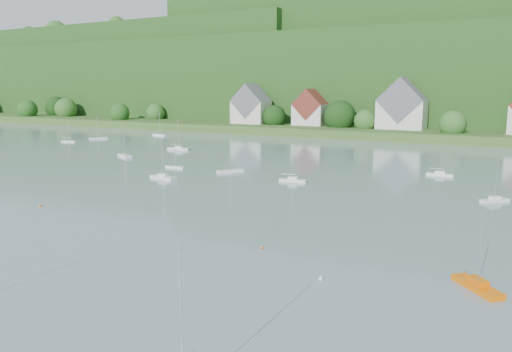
# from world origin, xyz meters

# --- Properties ---
(far_shore_strip) EXTENTS (600.00, 60.00, 3.00)m
(far_shore_strip) POSITION_xyz_m (0.00, 200.00, 1.50)
(far_shore_strip) COLOR #33521F
(far_shore_strip) RESTS_ON ground
(forested_ridge) EXTENTS (620.00, 181.22, 69.89)m
(forested_ridge) POSITION_xyz_m (0.39, 268.57, 22.89)
(forested_ridge) COLOR #183E14
(forested_ridge) RESTS_ON ground
(village_building_0) EXTENTS (14.00, 10.40, 16.00)m
(village_building_0) POSITION_xyz_m (-55.00, 187.00, 9.51)
(village_building_0) COLOR silver
(village_building_0) RESTS_ON far_shore_strip
(village_building_1) EXTENTS (12.00, 9.36, 14.00)m
(village_building_1) POSITION_xyz_m (-30.00, 189.00, 8.75)
(village_building_1) COLOR silver
(village_building_1) RESTS_ON far_shore_strip
(village_building_2) EXTENTS (16.00, 11.44, 18.00)m
(village_building_2) POSITION_xyz_m (5.00, 188.00, 10.27)
(village_building_2) COLOR silver
(village_building_2) RESTS_ON far_shore_strip
(near_sailboat_5) EXTENTS (4.64, 4.86, 7.09)m
(near_sailboat_5) POSITION_xyz_m (40.30, 54.21, 0.41)
(near_sailboat_5) COLOR #E66604
(near_sailboat_5) RESTS_ON ground
(mooring_buoy_2) EXTENTS (0.39, 0.39, 0.39)m
(mooring_buoy_2) POSITION_xyz_m (18.60, 55.17, 0.00)
(mooring_buoy_2) COLOR orange
(mooring_buoy_2) RESTS_ON ground
(mooring_buoy_3) EXTENTS (0.44, 0.44, 0.44)m
(mooring_buoy_3) POSITION_xyz_m (-19.28, 56.97, 0.00)
(mooring_buoy_3) COLOR orange
(mooring_buoy_3) RESTS_ON ground
(mooring_buoy_4) EXTENTS (0.43, 0.43, 0.43)m
(mooring_buoy_4) POSITION_xyz_m (27.50, 49.82, 0.00)
(mooring_buoy_4) COLOR silver
(mooring_buoy_4) RESTS_ON ground
(far_sailboat_cluster) EXTENTS (190.50, 71.03, 8.71)m
(far_sailboat_cluster) POSITION_xyz_m (2.74, 118.64, 0.37)
(far_sailboat_cluster) COLOR white
(far_sailboat_cluster) RESTS_ON ground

